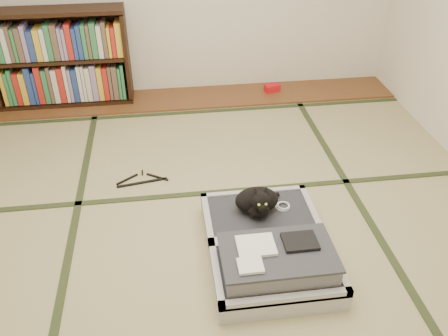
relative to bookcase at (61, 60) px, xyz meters
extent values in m
plane|color=tan|center=(1.27, -2.07, -0.45)|extent=(4.50, 4.50, 0.00)
cube|color=brown|center=(1.27, -0.07, -0.44)|extent=(4.00, 0.50, 0.02)
cube|color=red|center=(2.06, -0.04, -0.40)|extent=(0.17, 0.13, 0.07)
cube|color=#2D381E|center=(0.27, -2.07, -0.45)|extent=(0.05, 4.50, 0.01)
cube|color=#2D381E|center=(2.27, -2.07, -0.45)|extent=(0.05, 4.50, 0.01)
cube|color=#2D381E|center=(1.27, -1.67, -0.45)|extent=(4.00, 0.05, 0.01)
cube|color=#2D381E|center=(1.27, -0.37, -0.45)|extent=(4.00, 0.05, 0.01)
cube|color=black|center=(0.62, 0.00, 0.02)|extent=(0.04, 0.29, 0.82)
cube|color=black|center=(0.00, 0.00, -0.42)|extent=(1.27, 0.29, 0.04)
cube|color=black|center=(0.00, 0.00, 0.46)|extent=(1.27, 0.29, 0.04)
cube|color=black|center=(0.00, 0.00, 0.02)|extent=(1.22, 0.29, 0.03)
cube|color=black|center=(0.00, 0.14, 0.02)|extent=(1.27, 0.02, 0.82)
cube|color=gray|center=(0.00, -0.02, -0.20)|extent=(1.14, 0.20, 0.34)
cube|color=gray|center=(0.00, -0.02, 0.21)|extent=(1.14, 0.20, 0.31)
cube|color=silver|center=(1.51, -2.60, -0.39)|extent=(0.73, 0.49, 0.13)
cube|color=#2F3037|center=(1.51, -2.60, -0.35)|extent=(0.65, 0.41, 0.10)
cube|color=silver|center=(1.51, -2.82, -0.32)|extent=(0.73, 0.04, 0.05)
cube|color=silver|center=(1.51, -2.38, -0.32)|extent=(0.73, 0.04, 0.05)
cube|color=silver|center=(1.16, -2.60, -0.32)|extent=(0.04, 0.49, 0.05)
cube|color=silver|center=(1.85, -2.60, -0.32)|extent=(0.04, 0.49, 0.05)
cube|color=silver|center=(1.51, -2.11, -0.39)|extent=(0.73, 0.49, 0.13)
cube|color=#2F3037|center=(1.51, -2.11, -0.35)|extent=(0.65, 0.41, 0.10)
cube|color=silver|center=(1.51, -2.34, -0.32)|extent=(0.73, 0.04, 0.05)
cube|color=silver|center=(1.51, -1.89, -0.32)|extent=(0.73, 0.04, 0.05)
cube|color=silver|center=(1.16, -2.11, -0.32)|extent=(0.04, 0.49, 0.05)
cube|color=silver|center=(1.85, -2.11, -0.32)|extent=(0.04, 0.49, 0.05)
cylinder|color=black|center=(1.51, -2.36, -0.31)|extent=(0.66, 0.02, 0.02)
cube|color=gray|center=(1.51, -2.60, -0.27)|extent=(0.62, 0.38, 0.13)
cube|color=#393A41|center=(1.51, -2.60, -0.19)|extent=(0.64, 0.40, 0.01)
cube|color=white|center=(1.39, -2.55, -0.17)|extent=(0.21, 0.18, 0.02)
cube|color=black|center=(1.64, -2.55, -0.17)|extent=(0.19, 0.16, 0.02)
cube|color=white|center=(1.33, -2.70, -0.17)|extent=(0.14, 0.12, 0.02)
cube|color=white|center=(1.29, -2.83, -0.38)|extent=(0.06, 0.01, 0.04)
cube|color=white|center=(1.41, -2.83, -0.39)|extent=(0.05, 0.01, 0.03)
cube|color=orange|center=(1.75, -2.83, -0.38)|extent=(0.05, 0.01, 0.03)
cube|color=#197F33|center=(1.68, -2.83, -0.36)|extent=(0.04, 0.01, 0.03)
ellipsoid|color=black|center=(1.49, -2.08, -0.22)|extent=(0.28, 0.19, 0.18)
ellipsoid|color=black|center=(1.49, -2.17, -0.24)|extent=(0.14, 0.10, 0.10)
ellipsoid|color=black|center=(1.49, -2.20, -0.14)|extent=(0.12, 0.11, 0.12)
sphere|color=black|center=(1.49, -2.25, -0.16)|extent=(0.05, 0.05, 0.05)
cone|color=black|center=(1.45, -2.18, -0.08)|extent=(0.04, 0.05, 0.06)
cone|color=black|center=(1.52, -2.18, -0.08)|extent=(0.04, 0.05, 0.06)
sphere|color=#A5BF33|center=(1.47, -2.25, -0.13)|extent=(0.02, 0.02, 0.02)
sphere|color=#A5BF33|center=(1.51, -2.25, -0.13)|extent=(0.02, 0.02, 0.02)
cylinder|color=black|center=(1.59, -2.00, -0.29)|extent=(0.17, 0.10, 0.03)
torus|color=white|center=(1.67, -2.07, -0.31)|extent=(0.10, 0.10, 0.01)
torus|color=white|center=(1.67, -2.08, -0.29)|extent=(0.09, 0.09, 0.01)
cube|color=black|center=(0.73, -1.48, -0.44)|extent=(0.38, 0.08, 0.01)
cube|color=black|center=(0.61, -1.42, -0.44)|extent=(0.16, 0.13, 0.01)
cube|color=black|center=(0.84, -1.42, -0.44)|extent=(0.17, 0.12, 0.01)
cylinder|color=black|center=(0.73, -1.34, -0.44)|extent=(0.01, 0.07, 0.01)
camera|label=1|loc=(0.95, -4.45, 1.67)|focal=38.00mm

